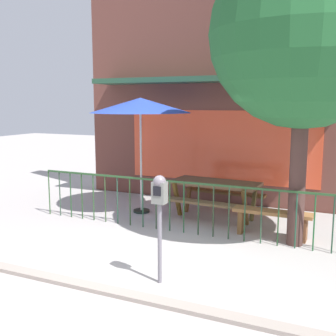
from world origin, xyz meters
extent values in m
plane|color=#A7A09D|center=(0.00, 0.00, 0.00)|extent=(40.00, 40.00, 0.00)
cube|color=#3C180C|center=(0.00, 4.56, 0.00)|extent=(7.09, 0.54, 0.01)
cube|color=brown|center=(0.00, 4.56, 2.86)|extent=(7.09, 0.50, 5.72)
cube|color=#E54C2D|center=(0.00, 4.30, 1.35)|extent=(4.61, 0.02, 1.70)
cube|color=#284F35|center=(0.00, 3.90, 2.89)|extent=(6.03, 0.83, 0.12)
cube|color=#274A26|center=(0.00, 1.74, 0.95)|extent=(5.96, 0.04, 0.04)
cylinder|color=#2B4F27|center=(-2.98, 1.74, 0.47)|extent=(0.02, 0.02, 0.95)
cylinder|color=#2B4331|center=(-2.70, 1.74, 0.47)|extent=(0.02, 0.02, 0.95)
cylinder|color=#214525|center=(-2.41, 1.74, 0.47)|extent=(0.02, 0.02, 0.95)
cylinder|color=#20411E|center=(-2.13, 1.74, 0.47)|extent=(0.02, 0.02, 0.95)
cylinder|color=#294D28|center=(-1.84, 1.74, 0.47)|extent=(0.02, 0.02, 0.95)
cylinder|color=#2B4423|center=(-1.56, 1.74, 0.47)|extent=(0.02, 0.02, 0.95)
cylinder|color=#214230|center=(-1.28, 1.74, 0.47)|extent=(0.02, 0.02, 0.95)
cylinder|color=#25461F|center=(-0.99, 1.74, 0.47)|extent=(0.02, 0.02, 0.95)
cylinder|color=#1E4D30|center=(-0.71, 1.74, 0.47)|extent=(0.02, 0.02, 0.95)
cylinder|color=#2D492F|center=(-0.43, 1.74, 0.47)|extent=(0.02, 0.02, 0.95)
cylinder|color=#25502D|center=(-0.14, 1.74, 0.47)|extent=(0.02, 0.02, 0.95)
cylinder|color=#1F512C|center=(0.14, 1.74, 0.47)|extent=(0.02, 0.02, 0.95)
cylinder|color=#204023|center=(0.43, 1.74, 0.47)|extent=(0.02, 0.02, 0.95)
cylinder|color=#283D25|center=(0.71, 1.74, 0.47)|extent=(0.02, 0.02, 0.95)
cylinder|color=#28442B|center=(0.99, 1.74, 0.47)|extent=(0.02, 0.02, 0.95)
cylinder|color=#1F4328|center=(1.28, 1.74, 0.47)|extent=(0.02, 0.02, 0.95)
cylinder|color=#294A32|center=(1.56, 1.74, 0.47)|extent=(0.02, 0.02, 0.95)
cylinder|color=#1F4021|center=(1.84, 1.74, 0.47)|extent=(0.02, 0.02, 0.95)
cylinder|color=#1D4631|center=(2.13, 1.74, 0.47)|extent=(0.02, 0.02, 0.95)
cylinder|color=#1B5127|center=(2.41, 1.74, 0.47)|extent=(0.02, 0.02, 0.95)
cylinder|color=#1F3E2B|center=(2.70, 1.74, 0.47)|extent=(0.02, 0.02, 0.95)
cube|color=brown|center=(0.35, 2.93, 0.74)|extent=(1.85, 0.88, 0.07)
cube|color=brown|center=(0.31, 2.38, 0.44)|extent=(1.81, 0.38, 0.05)
cube|color=brown|center=(0.39, 3.48, 0.44)|extent=(1.81, 0.38, 0.05)
cube|color=brown|center=(-0.40, 2.70, 0.37)|extent=(0.09, 0.35, 0.78)
cube|color=brown|center=(-0.37, 3.26, 0.37)|extent=(0.09, 0.35, 0.78)
cube|color=brown|center=(1.07, 2.60, 0.37)|extent=(0.09, 0.35, 0.78)
cube|color=#4E4522|center=(1.11, 3.16, 0.37)|extent=(0.09, 0.35, 0.78)
cylinder|color=black|center=(-1.26, 2.71, 0.03)|extent=(0.36, 0.36, 0.05)
cylinder|color=#B9B7B9|center=(-1.26, 2.71, 1.22)|extent=(0.04, 0.04, 2.43)
cone|color=#2A48B9|center=(-1.26, 2.71, 2.32)|extent=(2.15, 2.15, 0.32)
cube|color=#966438|center=(1.66, 2.19, 0.45)|extent=(1.41, 0.35, 0.06)
cube|color=brown|center=(1.10, 2.20, 0.23)|extent=(0.08, 0.29, 0.45)
cube|color=brown|center=(2.22, 2.18, 0.23)|extent=(0.08, 0.29, 0.45)
cylinder|color=slate|center=(0.67, -0.37, 0.54)|extent=(0.06, 0.06, 1.09)
cube|color=slate|center=(0.67, -0.37, 1.23)|extent=(0.18, 0.14, 0.29)
sphere|color=slate|center=(0.67, -0.37, 1.37)|extent=(0.17, 0.17, 0.17)
cube|color=black|center=(0.67, -0.45, 1.26)|extent=(0.11, 0.01, 0.13)
cylinder|color=#482E29|center=(2.10, 1.93, 1.32)|extent=(0.27, 0.27, 2.64)
sphere|color=#225B2D|center=(2.10, 1.93, 3.47)|extent=(3.03, 3.03, 3.03)
cube|color=gray|center=(0.00, -0.92, 0.00)|extent=(9.93, 0.20, 0.11)
camera|label=1|loc=(2.96, -5.11, 2.39)|focal=44.41mm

